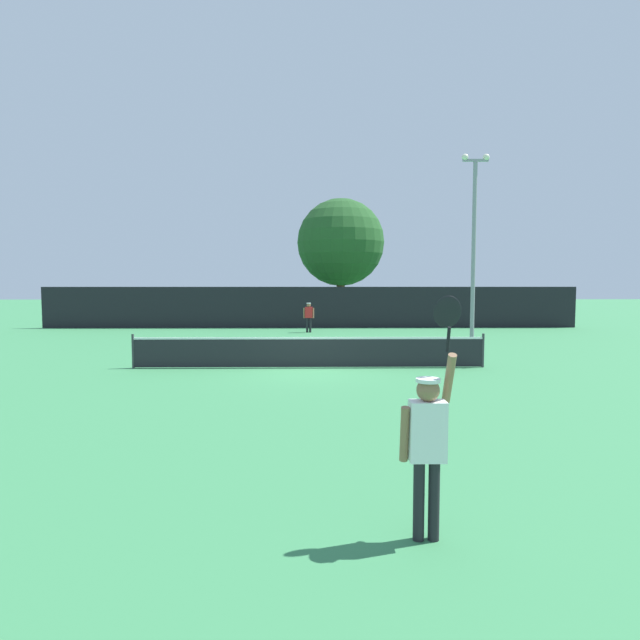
{
  "coord_description": "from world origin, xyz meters",
  "views": [
    {
      "loc": [
        0.12,
        -16.65,
        2.75
      ],
      "look_at": [
        0.4,
        3.1,
        1.27
      ],
      "focal_mm": 29.97,
      "sensor_mm": 36.0,
      "label": 1
    }
  ],
  "objects_px": {
    "player_receiving": "(309,315)",
    "large_tree": "(341,243)",
    "parked_car_mid": "(394,308)",
    "light_pole": "(474,237)",
    "player_serving": "(428,433)",
    "parked_car_near": "(333,307)",
    "tennis_ball": "(390,355)"
  },
  "relations": [
    {
      "from": "player_receiving",
      "to": "large_tree",
      "type": "relative_size",
      "value": 0.19
    },
    {
      "from": "parked_car_mid",
      "to": "player_receiving",
      "type": "bearing_deg",
      "value": -116.97
    },
    {
      "from": "player_receiving",
      "to": "parked_car_mid",
      "type": "bearing_deg",
      "value": -120.75
    },
    {
      "from": "light_pole",
      "to": "large_tree",
      "type": "xyz_separation_m",
      "value": [
        -5.04,
        12.83,
        0.63
      ]
    },
    {
      "from": "player_serving",
      "to": "parked_car_mid",
      "type": "height_order",
      "value": "player_serving"
    },
    {
      "from": "player_receiving",
      "to": "parked_car_near",
      "type": "xyz_separation_m",
      "value": [
        1.71,
        11.7,
        -0.17
      ]
    },
    {
      "from": "light_pole",
      "to": "large_tree",
      "type": "relative_size",
      "value": 0.99
    },
    {
      "from": "parked_car_near",
      "to": "parked_car_mid",
      "type": "distance_m",
      "value": 4.61
    },
    {
      "from": "tennis_ball",
      "to": "parked_car_mid",
      "type": "xyz_separation_m",
      "value": [
        3.06,
        19.05,
        0.74
      ]
    },
    {
      "from": "player_serving",
      "to": "player_receiving",
      "type": "bearing_deg",
      "value": 93.59
    },
    {
      "from": "parked_car_near",
      "to": "player_serving",
      "type": "bearing_deg",
      "value": -94.43
    },
    {
      "from": "player_receiving",
      "to": "parked_car_mid",
      "type": "height_order",
      "value": "parked_car_mid"
    },
    {
      "from": "large_tree",
      "to": "parked_car_mid",
      "type": "relative_size",
      "value": 1.89
    },
    {
      "from": "tennis_ball",
      "to": "large_tree",
      "type": "distance_m",
      "value": 17.46
    },
    {
      "from": "player_receiving",
      "to": "parked_car_near",
      "type": "height_order",
      "value": "parked_car_near"
    },
    {
      "from": "player_serving",
      "to": "parked_car_mid",
      "type": "bearing_deg",
      "value": 81.91
    },
    {
      "from": "tennis_ball",
      "to": "player_receiving",
      "type": "bearing_deg",
      "value": 108.79
    },
    {
      "from": "parked_car_mid",
      "to": "light_pole",
      "type": "bearing_deg",
      "value": -82.24
    },
    {
      "from": "player_serving",
      "to": "large_tree",
      "type": "height_order",
      "value": "large_tree"
    },
    {
      "from": "parked_car_near",
      "to": "large_tree",
      "type": "bearing_deg",
      "value": -88.3
    },
    {
      "from": "player_receiving",
      "to": "parked_car_mid",
      "type": "distance_m",
      "value": 11.87
    },
    {
      "from": "parked_car_mid",
      "to": "player_serving",
      "type": "bearing_deg",
      "value": -94.31
    },
    {
      "from": "parked_car_near",
      "to": "tennis_ball",
      "type": "bearing_deg",
      "value": -90.3
    },
    {
      "from": "player_serving",
      "to": "player_receiving",
      "type": "distance_m",
      "value": 22.59
    },
    {
      "from": "parked_car_mid",
      "to": "tennis_ball",
      "type": "bearing_deg",
      "value": -95.34
    },
    {
      "from": "light_pole",
      "to": "player_receiving",
      "type": "bearing_deg",
      "value": 144.73
    },
    {
      "from": "player_receiving",
      "to": "light_pole",
      "type": "xyz_separation_m",
      "value": [
        7.13,
        -5.04,
        3.66
      ]
    },
    {
      "from": "player_serving",
      "to": "large_tree",
      "type": "bearing_deg",
      "value": 88.72
    },
    {
      "from": "parked_car_near",
      "to": "parked_car_mid",
      "type": "relative_size",
      "value": 1.0
    },
    {
      "from": "player_serving",
      "to": "tennis_ball",
      "type": "relative_size",
      "value": 38.08
    },
    {
      "from": "tennis_ball",
      "to": "large_tree",
      "type": "relative_size",
      "value": 0.01
    },
    {
      "from": "light_pole",
      "to": "parked_car_near",
      "type": "height_order",
      "value": "light_pole"
    }
  ]
}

